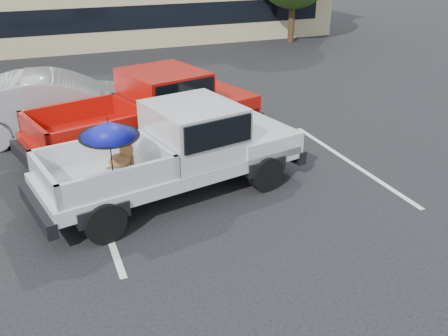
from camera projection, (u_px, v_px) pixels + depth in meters
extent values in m
plane|color=black|center=(277.00, 227.00, 9.37)|extent=(90.00, 90.00, 0.00)
cube|color=silver|center=(99.00, 207.00, 10.05)|extent=(0.12, 5.00, 0.01)
cube|color=silver|center=(350.00, 162.00, 12.06)|extent=(0.12, 5.00, 0.01)
cube|color=black|center=(152.00, 17.00, 23.76)|extent=(18.00, 0.08, 1.10)
cylinder|color=#332114|center=(292.00, 15.00, 25.30)|extent=(0.32, 0.32, 2.73)
cylinder|color=black|center=(104.00, 222.00, 8.79)|extent=(0.80, 0.43, 0.76)
cylinder|color=black|center=(71.00, 183.00, 10.18)|extent=(0.80, 0.43, 0.76)
cylinder|color=black|center=(265.00, 174.00, 10.60)|extent=(0.80, 0.43, 0.76)
cylinder|color=black|center=(218.00, 146.00, 11.99)|extent=(0.80, 0.43, 0.76)
cube|color=silver|center=(172.00, 165.00, 10.29)|extent=(5.67, 2.99, 0.28)
cube|color=silver|center=(250.00, 136.00, 11.21)|extent=(1.86, 2.19, 0.46)
cube|color=black|center=(275.00, 145.00, 11.74)|extent=(0.60, 1.96, 0.30)
cube|color=black|center=(37.00, 209.00, 8.98)|extent=(0.58, 1.95, 0.28)
cube|color=silver|center=(194.00, 129.00, 10.28)|extent=(1.99, 2.14, 1.05)
cube|color=black|center=(193.00, 120.00, 10.20)|extent=(1.87, 2.21, 0.55)
cube|color=black|center=(104.00, 180.00, 9.54)|extent=(2.63, 2.28, 0.10)
cube|color=silver|center=(87.00, 151.00, 10.07)|extent=(2.27, 0.57, 0.50)
cube|color=silver|center=(121.00, 183.00, 8.75)|extent=(2.27, 0.57, 0.50)
cube|color=silver|center=(44.00, 180.00, 8.86)|extent=(0.48, 1.82, 0.50)
cube|color=silver|center=(155.00, 153.00, 9.96)|extent=(0.48, 1.82, 0.50)
ellipsoid|color=brown|center=(120.00, 161.00, 9.87)|extent=(0.50, 0.44, 0.29)
cylinder|color=brown|center=(133.00, 161.00, 9.95)|extent=(0.06, 0.06, 0.22)
cylinder|color=brown|center=(130.00, 158.00, 10.06)|extent=(0.06, 0.06, 0.22)
ellipsoid|color=brown|center=(126.00, 151.00, 9.87)|extent=(0.32, 0.30, 0.39)
cylinder|color=red|center=(127.00, 144.00, 9.83)|extent=(0.19, 0.19, 0.04)
sphere|color=brown|center=(129.00, 139.00, 9.82)|extent=(0.21, 0.21, 0.21)
cone|color=black|center=(135.00, 139.00, 9.89)|extent=(0.16, 0.13, 0.10)
cone|color=black|center=(129.00, 135.00, 9.73)|extent=(0.07, 0.07, 0.11)
cone|color=black|center=(127.00, 134.00, 9.81)|extent=(0.07, 0.07, 0.11)
cylinder|color=brown|center=(113.00, 167.00, 9.83)|extent=(0.26, 0.05, 0.09)
cylinder|color=black|center=(111.00, 157.00, 9.09)|extent=(0.02, 0.10, 1.05)
cone|color=#1214A1|center=(108.00, 129.00, 8.86)|extent=(1.10, 1.12, 0.36)
cylinder|color=black|center=(108.00, 120.00, 8.79)|extent=(0.02, 0.02, 0.10)
cylinder|color=black|center=(109.00, 136.00, 8.92)|extent=(1.10, 1.10, 0.09)
cylinder|color=black|center=(88.00, 169.00, 10.76)|extent=(0.85, 0.50, 0.80)
cylinder|color=black|center=(56.00, 142.00, 12.17)|extent=(0.85, 0.50, 0.80)
cylinder|color=black|center=(228.00, 131.00, 12.84)|extent=(0.85, 0.50, 0.80)
cylinder|color=black|center=(187.00, 112.00, 14.24)|extent=(0.85, 0.50, 0.80)
cube|color=#A90F09|center=(146.00, 125.00, 12.40)|extent=(6.03, 3.46, 0.30)
cube|color=#A90F09|center=(214.00, 101.00, 13.46)|extent=(2.06, 2.37, 0.49)
cube|color=black|center=(237.00, 110.00, 14.06)|extent=(0.75, 2.05, 0.32)
cube|color=black|center=(29.00, 160.00, 10.89)|extent=(0.73, 2.05, 0.30)
cube|color=#A90F09|center=(164.00, 93.00, 12.42)|extent=(2.19, 2.34, 1.11)
cube|color=black|center=(164.00, 84.00, 12.33)|extent=(2.07, 2.40, 0.58)
cube|color=black|center=(87.00, 136.00, 11.54)|extent=(2.86, 2.52, 0.11)
cube|color=#A90F09|center=(70.00, 113.00, 12.07)|extent=(2.37, 0.74, 0.53)
cube|color=#A90F09|center=(102.00, 134.00, 10.74)|extent=(2.37, 0.74, 0.53)
cube|color=#A90F09|center=(34.00, 134.00, 10.77)|extent=(0.62, 1.90, 0.53)
cube|color=#A90F09|center=(131.00, 113.00, 12.04)|extent=(0.62, 1.90, 0.53)
imported|color=#A3A5AA|center=(58.00, 105.00, 13.40)|extent=(5.30, 2.19, 1.71)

